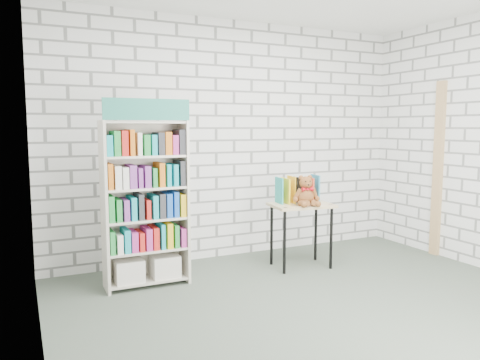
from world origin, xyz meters
name	(u,v)px	position (x,y,z in m)	size (l,w,h in m)	color
ground	(333,312)	(0.00, 0.00, 0.00)	(4.50, 4.50, 0.00)	#444F43
room_shell	(338,99)	(0.00, 0.00, 1.78)	(4.52, 4.02, 2.81)	silver
bookshelf	(145,202)	(-1.25, 1.36, 0.83)	(0.81, 0.32, 1.82)	beige
display_table	(301,213)	(0.46, 1.22, 0.61)	(0.71, 0.53, 0.71)	tan
table_books	(297,190)	(0.47, 1.33, 0.85)	(0.48, 0.25, 0.27)	teal
teddy_bear	(306,193)	(0.46, 1.12, 0.84)	(0.30, 0.29, 0.33)	brown
door_trim	(438,169)	(2.23, 0.95, 1.05)	(0.05, 0.12, 2.10)	tan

